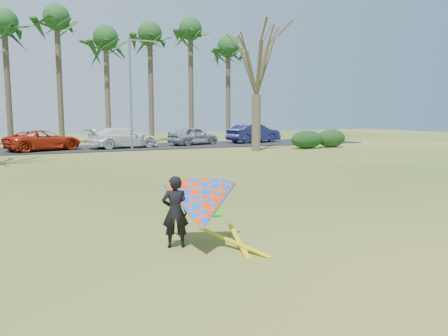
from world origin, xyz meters
name	(u,v)px	position (x,y,z in m)	size (l,w,h in m)	color
ground	(258,221)	(0.00, 0.00, 0.00)	(100.00, 100.00, 0.00)	#275512
parking_strip	(97,148)	(0.00, 25.00, 0.03)	(46.00, 7.00, 0.06)	black
palm_4	(4,24)	(-6.00, 31.00, 9.85)	(4.84, 4.84, 11.54)	#453929
palm_5	(57,19)	(-2.00, 31.00, 10.52)	(4.84, 4.84, 12.24)	#453529
palm_6	(106,39)	(2.00, 31.00, 9.17)	(4.84, 4.84, 10.84)	#493C2C
palm_7	(150,35)	(6.00, 31.00, 9.85)	(4.84, 4.84, 11.54)	#4A3B2C
palm_8	(191,31)	(10.00, 31.00, 10.52)	(4.84, 4.84, 12.24)	#453829
palm_9	(228,48)	(14.00, 31.00, 9.17)	(4.84, 4.84, 10.84)	#46392A
bare_tree_right	(257,57)	(10.00, 18.00, 6.57)	(6.27, 6.27, 9.21)	#453929
streetlight	(133,88)	(2.16, 22.00, 4.46)	(2.28, 0.18, 8.00)	gray
hedge_near	(307,140)	(14.52, 18.13, 0.69)	(2.76, 1.25, 1.38)	#123414
hedge_far	(331,138)	(17.02, 18.38, 0.72)	(2.59, 1.22, 1.44)	#173613
car_2	(44,140)	(-3.79, 24.03, 0.78)	(2.38, 5.16, 1.43)	red
car_3	(123,138)	(1.85, 24.12, 0.84)	(2.17, 5.34, 1.55)	white
car_4	(193,136)	(7.87, 24.99, 0.82)	(1.79, 4.45, 1.52)	#949AA1
car_5	(254,133)	(13.89, 25.36, 0.90)	(1.79, 5.12, 1.69)	#191C4D
kite_flyer	(199,206)	(-2.15, -1.44, 0.84)	(2.13, 2.39, 2.02)	black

